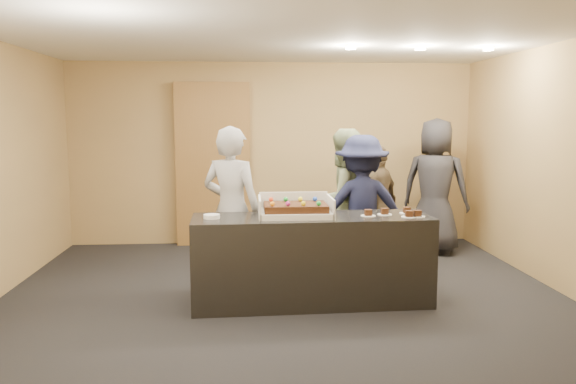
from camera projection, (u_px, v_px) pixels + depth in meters
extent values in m
plane|color=black|center=(283.00, 292.00, 6.13)|extent=(6.00, 6.00, 0.00)
plane|color=silver|center=(283.00, 38.00, 5.77)|extent=(6.00, 6.00, 0.00)
cube|color=tan|center=(272.00, 154.00, 8.42)|extent=(6.00, 0.04, 2.70)
cube|color=tan|center=(309.00, 204.00, 3.48)|extent=(6.00, 0.04, 2.70)
cube|color=tan|center=(555.00, 167.00, 6.17)|extent=(0.04, 5.00, 2.70)
cube|color=black|center=(312.00, 260.00, 5.71)|extent=(2.42, 0.78, 0.90)
cube|color=brown|center=(213.00, 165.00, 8.29)|extent=(1.09, 0.15, 2.40)
cube|color=white|center=(295.00, 214.00, 5.63)|extent=(0.71, 0.50, 0.06)
cube|color=white|center=(260.00, 207.00, 5.60)|extent=(0.02, 0.50, 0.19)
cube|color=white|center=(331.00, 206.00, 5.65)|extent=(0.02, 0.50, 0.19)
cube|color=white|center=(293.00, 202.00, 5.87)|extent=(0.71, 0.02, 0.22)
cube|color=black|center=(295.00, 207.00, 5.62)|extent=(0.63, 0.43, 0.07)
sphere|color=#EB431B|center=(271.00, 199.00, 5.75)|extent=(0.05, 0.05, 0.05)
sphere|color=green|center=(286.00, 199.00, 5.76)|extent=(0.05, 0.05, 0.05)
sphere|color=#FFF41A|center=(300.00, 199.00, 5.77)|extent=(0.05, 0.05, 0.05)
sphere|color=blue|center=(315.00, 199.00, 5.78)|extent=(0.05, 0.05, 0.05)
sphere|color=orange|center=(272.00, 204.00, 5.45)|extent=(0.05, 0.05, 0.05)
sphere|color=#BC288D|center=(288.00, 204.00, 5.46)|extent=(0.05, 0.05, 0.05)
sphere|color=yellow|center=(303.00, 204.00, 5.47)|extent=(0.05, 0.05, 0.05)
sphere|color=green|center=(319.00, 203.00, 5.48)|extent=(0.05, 0.05, 0.05)
cylinder|color=white|center=(212.00, 216.00, 5.52)|extent=(0.16, 0.16, 0.04)
cylinder|color=white|center=(368.00, 216.00, 5.65)|extent=(0.15, 0.15, 0.01)
cube|color=black|center=(368.00, 213.00, 5.64)|extent=(0.07, 0.06, 0.06)
cylinder|color=white|center=(385.00, 215.00, 5.73)|extent=(0.15, 0.15, 0.01)
cube|color=black|center=(385.00, 211.00, 5.72)|extent=(0.07, 0.06, 0.06)
cylinder|color=white|center=(409.00, 217.00, 5.58)|extent=(0.15, 0.15, 0.01)
cube|color=black|center=(409.00, 214.00, 5.58)|extent=(0.07, 0.06, 0.06)
cylinder|color=white|center=(407.00, 213.00, 5.80)|extent=(0.15, 0.15, 0.01)
cube|color=black|center=(407.00, 210.00, 5.80)|extent=(0.07, 0.06, 0.06)
cylinder|color=white|center=(417.00, 217.00, 5.61)|extent=(0.15, 0.15, 0.01)
cube|color=black|center=(418.00, 213.00, 5.60)|extent=(0.07, 0.06, 0.06)
imported|color=#9F9FA3|center=(232.00, 210.00, 6.03)|extent=(0.77, 0.66, 1.80)
imported|color=gray|center=(342.00, 202.00, 6.77)|extent=(1.04, 0.94, 1.76)
imported|color=#171A38|center=(361.00, 208.00, 6.50)|extent=(1.09, 0.63, 1.69)
imported|color=brown|center=(378.00, 205.00, 7.16)|extent=(0.88, 0.94, 1.55)
imported|color=#242428|center=(435.00, 186.00, 7.81)|extent=(1.10, 0.98, 1.88)
cylinder|color=#FFEAC6|center=(351.00, 48.00, 6.33)|extent=(0.12, 0.12, 0.03)
cylinder|color=#FFEAC6|center=(420.00, 48.00, 6.39)|extent=(0.12, 0.12, 0.03)
cylinder|color=#FFEAC6|center=(488.00, 49.00, 6.45)|extent=(0.12, 0.12, 0.03)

